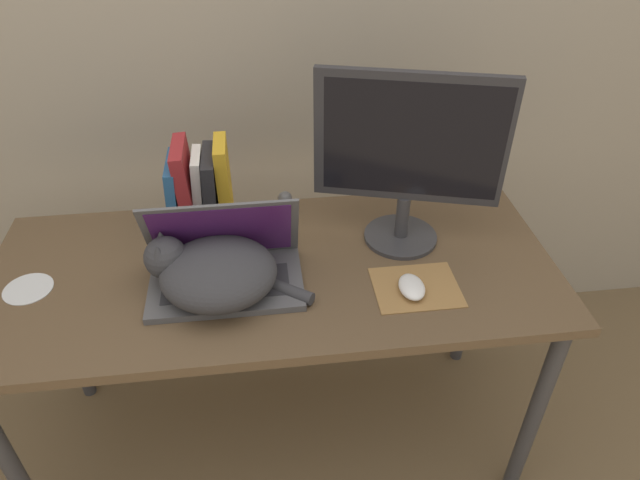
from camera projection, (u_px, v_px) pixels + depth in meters
name	position (u px, v px, depth m)	size (l,w,h in m)	color
desk	(275.00, 289.00, 1.53)	(1.47, 0.63, 0.74)	brown
laptop	(225.00, 267.00, 1.41)	(0.38, 0.23, 0.23)	#4C4C51
cat	(213.00, 271.00, 1.36)	(0.40, 0.26, 0.15)	#333338
external_monitor	(409.00, 154.00, 1.42)	(0.47, 0.20, 0.47)	#333338
mousepad	(416.00, 287.00, 1.42)	(0.21, 0.17, 0.00)	olive
computer_mouse	(412.00, 287.00, 1.39)	(0.06, 0.10, 0.03)	silver
book_row	(199.00, 188.00, 1.58)	(0.18, 0.17, 0.25)	#285B93
webcam	(285.00, 200.00, 1.66)	(0.04, 0.04, 0.07)	#232328
cd_disc	(28.00, 289.00, 1.41)	(0.12, 0.12, 0.00)	silver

